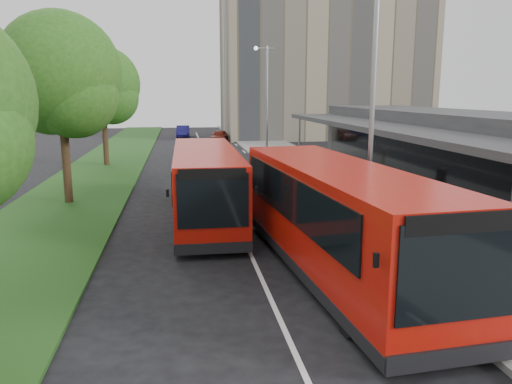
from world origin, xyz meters
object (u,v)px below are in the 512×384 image
(car_near, at_px, (219,136))
(bus_second, at_px, (206,184))
(tree_mid, at_px, (60,81))
(lamp_post_near, at_px, (370,97))
(tree_far, at_px, (102,89))
(lamp_post_far, at_px, (266,95))
(litter_bin, at_px, (339,180))
(bollard, at_px, (291,159))
(car_far, at_px, (183,132))
(bus_main, at_px, (337,220))

(car_near, bearing_deg, bus_second, -80.52)
(tree_mid, bearing_deg, lamp_post_near, -32.36)
(tree_far, distance_m, bus_second, 17.30)
(lamp_post_near, bearing_deg, car_near, 93.59)
(lamp_post_far, xyz_separation_m, litter_bin, (1.60, -12.20, -4.10))
(bollard, distance_m, car_far, 25.46)
(tree_far, bearing_deg, car_far, 76.28)
(lamp_post_far, distance_m, bollard, 5.57)
(car_near, height_order, car_far, car_far)
(tree_mid, bearing_deg, tree_far, 90.00)
(bollard, bearing_deg, lamp_post_near, -93.86)
(lamp_post_near, xyz_separation_m, bus_second, (-5.23, 3.21, -3.30))
(tree_far, height_order, lamp_post_far, lamp_post_far)
(litter_bin, relative_size, car_far, 0.23)
(bus_second, relative_size, litter_bin, 10.59)
(car_near, bearing_deg, bus_main, -74.89)
(tree_far, height_order, car_near, tree_far)
(lamp_post_near, distance_m, bus_main, 5.02)
(lamp_post_far, xyz_separation_m, bollard, (1.11, -3.56, -4.14))
(tree_mid, bearing_deg, lamp_post_far, 49.32)
(bus_main, distance_m, litter_bin, 11.71)
(tree_mid, relative_size, tree_far, 1.05)
(lamp_post_far, bearing_deg, car_near, 98.32)
(tree_mid, bearing_deg, car_near, 72.30)
(lamp_post_far, distance_m, litter_bin, 12.97)
(litter_bin, bearing_deg, lamp_post_far, 97.49)
(bus_second, bearing_deg, litter_bin, 34.29)
(litter_bin, bearing_deg, bus_second, -146.12)
(car_far, bearing_deg, bollard, -72.59)
(tree_mid, relative_size, lamp_post_near, 1.04)
(lamp_post_far, bearing_deg, tree_far, -175.13)
(bus_main, bearing_deg, tree_far, 107.55)
(litter_bin, distance_m, bollard, 8.66)
(bus_main, bearing_deg, bollard, 76.31)
(tree_far, xyz_separation_m, litter_bin, (12.73, -11.25, -4.50))
(litter_bin, xyz_separation_m, car_near, (-3.80, 27.24, -0.00))
(lamp_post_far, bearing_deg, tree_mid, -130.68)
(lamp_post_far, height_order, car_far, lamp_post_far)
(litter_bin, relative_size, car_near, 0.26)
(litter_bin, relative_size, bollard, 1.08)
(tree_mid, distance_m, bus_main, 14.26)
(tree_mid, xyz_separation_m, car_near, (8.93, 27.99, -4.75))
(bollard, xyz_separation_m, car_near, (-3.31, 18.59, 0.04))
(lamp_post_near, bearing_deg, bollard, 86.14)
(tree_far, relative_size, bus_second, 0.81)
(litter_bin, bearing_deg, tree_mid, -176.63)
(tree_far, xyz_separation_m, lamp_post_near, (11.13, -19.05, -0.40))
(tree_far, height_order, bus_main, tree_far)
(bus_second, distance_m, car_near, 31.98)
(lamp_post_far, bearing_deg, lamp_post_near, -90.00)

